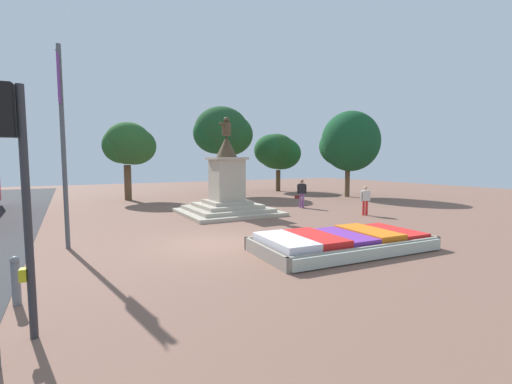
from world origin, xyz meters
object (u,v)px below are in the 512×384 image
traffic_light_near_crossing (17,168)px  kerb_bollard_mid_a (16,279)px  pedestrian_with_handbag (301,192)px  pedestrian_near_planter (365,199)px  flower_planter (342,242)px  statue_monument (227,193)px  banner_pole (63,138)px

traffic_light_near_crossing → kerb_bollard_mid_a: (-0.31, 1.67, -2.21)m
pedestrian_with_handbag → kerb_bollard_mid_a: 16.27m
pedestrian_near_planter → kerb_bollard_mid_a: 15.48m
flower_planter → traffic_light_near_crossing: (-8.27, -1.73, 2.47)m
statue_monument → traffic_light_near_crossing: 13.55m
pedestrian_with_handbag → kerb_bollard_mid_a: size_ratio=1.78×
banner_pole → pedestrian_near_planter: (13.79, 0.36, -2.70)m
traffic_light_near_crossing → flower_planter: bearing=11.8°
flower_planter → pedestrian_with_handbag: bearing=60.9°
traffic_light_near_crossing → kerb_bollard_mid_a: traffic_light_near_crossing is taller
flower_planter → statue_monument: bearing=90.2°
traffic_light_near_crossing → pedestrian_with_handbag: 17.10m
pedestrian_near_planter → pedestrian_with_handbag: bearing=105.4°
statue_monument → banner_pole: banner_pole is taller
banner_pole → kerb_bollard_mid_a: bearing=-101.2°
traffic_light_near_crossing → kerb_bollard_mid_a: bearing=100.3°
flower_planter → banner_pole: bearing=149.7°
flower_planter → kerb_bollard_mid_a: kerb_bollard_mid_a is taller
flower_planter → banner_pole: 9.49m
traffic_light_near_crossing → pedestrian_with_handbag: size_ratio=2.29×
pedestrian_with_handbag → pedestrian_near_planter: 4.25m
flower_planter → kerb_bollard_mid_a: 8.58m
banner_pole → kerb_bollard_mid_a: (-0.90, -4.53, -3.07)m
statue_monument → banner_pole: bearing=-149.9°
traffic_light_near_crossing → pedestrian_near_planter: traffic_light_near_crossing is taller
statue_monument → pedestrian_with_handbag: bearing=0.2°
statue_monument → banner_pole: (-7.64, -4.44, 2.44)m
flower_planter → kerb_bollard_mid_a: bearing=-179.7°
flower_planter → pedestrian_near_planter: size_ratio=3.82×
flower_planter → traffic_light_near_crossing: 8.80m
banner_pole → pedestrian_near_planter: bearing=1.5°
traffic_light_near_crossing → pedestrian_with_handbag: traffic_light_near_crossing is taller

